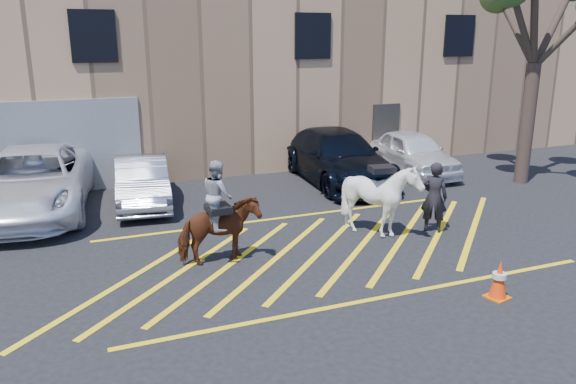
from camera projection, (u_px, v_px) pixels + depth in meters
name	position (u px, v px, depth m)	size (l,w,h in m)	color
ground	(315.00, 247.00, 12.75)	(90.00, 90.00, 0.00)	black
car_white_pickup	(32.00, 182.00, 14.98)	(2.85, 6.17, 1.71)	white
car_silver_sedan	(142.00, 182.00, 15.77)	(1.40, 4.03, 1.33)	#989DA6
car_blue_suv	(338.00, 157.00, 18.18)	(2.32, 5.70, 1.65)	black
car_white_suv	(413.00, 153.00, 19.28)	(1.72, 4.29, 1.46)	white
handler	(434.00, 197.00, 13.51)	(0.63, 0.42, 1.74)	black
warehouse	(193.00, 60.00, 22.48)	(32.42, 10.20, 7.30)	tan
hatching_zone	(321.00, 251.00, 12.48)	(12.60, 5.12, 0.01)	yellow
mounted_bay	(219.00, 223.00, 11.61)	(1.71, 0.85, 2.21)	#582115
saddled_white	(381.00, 198.00, 13.23)	(1.73, 1.88, 1.83)	white
traffic_cone	(499.00, 279.00, 10.17)	(0.45, 0.45, 0.73)	#E05B09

